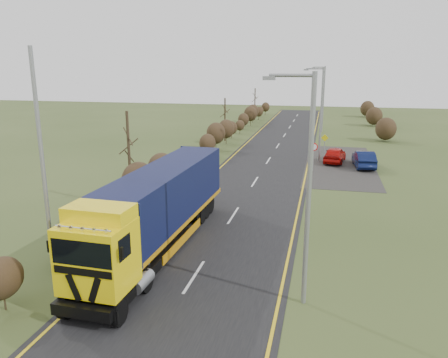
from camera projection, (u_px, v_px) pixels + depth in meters
ground at (217, 241)px, 22.18m from camera, size 160.00×160.00×0.00m
road at (250, 189)px, 31.60m from camera, size 8.00×120.00×0.02m
layby at (340, 164)px, 39.60m from camera, size 6.00×18.00×0.02m
lane_markings at (250, 190)px, 31.31m from camera, size 7.52×116.00×0.01m
hedgerow at (161, 169)px, 30.53m from camera, size 2.24×102.04×6.05m
lorry at (158, 205)px, 20.69m from camera, size 2.75×14.14×3.92m
car_red_hatchback at (335, 155)px, 40.14m from camera, size 2.31×4.44×1.44m
car_blue_sedan at (364, 159)px, 38.20m from camera, size 1.89×4.55×1.46m
streetlight_near at (306, 183)px, 15.29m from camera, size 1.81×0.18×8.47m
streetlight_mid at (320, 111)px, 39.67m from camera, size 1.82×0.18×8.55m
streetlight_far at (323, 96)px, 57.99m from camera, size 1.85×0.18×8.66m
left_pole at (44, 174)px, 16.51m from camera, size 0.16×0.16×9.34m
speed_sign at (314, 151)px, 36.45m from camera, size 0.67×0.10×2.43m
warning_board at (325, 142)px, 44.56m from camera, size 0.73×0.11×1.91m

